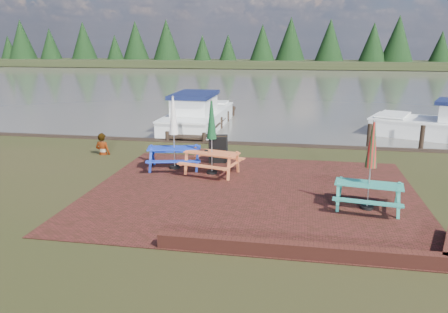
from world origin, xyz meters
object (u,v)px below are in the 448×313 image
Objects in this scene: picnic_table_red at (212,149)px; chalkboard at (218,149)px; person at (102,133)px; boat_jetty at (198,116)px; jetty at (207,121)px; picnic_table_blue at (174,144)px; picnic_table_teal at (369,179)px.

picnic_table_red is 2.44× the size of chalkboard.
boat_jetty is at bearing -99.61° from person.
picnic_table_red reaches higher than boat_jetty.
chalkboard is 0.11× the size of jetty.
picnic_table_red is 4.82m from person.
picnic_table_blue is at bearing 164.15° from person.
person is (-3.18, 1.38, -0.04)m from picnic_table_blue.
picnic_table_teal is 12.72m from boat_jetty.
picnic_table_red is at bearing -76.77° from jetty.
picnic_table_blue is 0.34× the size of boat_jetty.
jetty is at bearing 38.23° from boat_jetty.
jetty is (-2.02, 7.44, -0.38)m from chalkboard.
picnic_table_blue is (-5.76, 2.66, 0.05)m from picnic_table_teal.
jetty is at bearing 117.24° from picnic_table_red.
chalkboard is at bearing -71.01° from boat_jetty.
boat_jetty is (-2.41, 7.13, -0.09)m from chalkboard.
jetty is 0.58m from boat_jetty.
jetty is at bearing 91.07° from chalkboard.
person is at bearing -109.45° from jetty.
boat_jetty reaches higher than person.
picnic_table_blue is 3.46m from person.
picnic_table_blue reaches higher than picnic_table_teal.
chalkboard is 7.53m from boat_jetty.
jetty is 7.41m from person.
picnic_table_teal is at bearing -56.96° from boat_jetty.
chalkboard is at bearing -178.46° from person.
picnic_table_red is at bearing 166.58° from person.
picnic_table_blue is at bearing 164.03° from picnic_table_teal.
picnic_table_teal is 0.94× the size of picnic_table_blue.
picnic_table_blue is at bearing -85.08° from jetty.
boat_jetty is (-0.39, -0.31, 0.30)m from jetty.
jetty is 5.68× the size of person.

